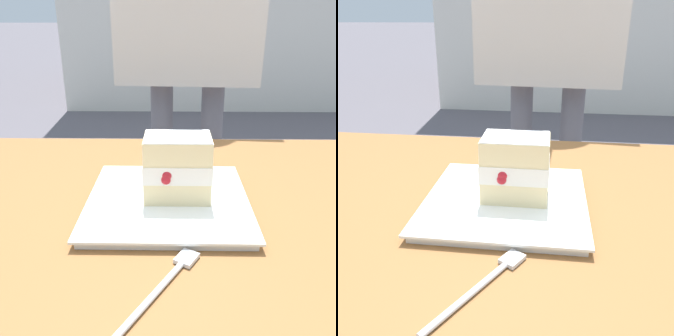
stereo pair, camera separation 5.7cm
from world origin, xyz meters
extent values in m
cube|color=brown|center=(0.00, 0.00, 0.74)|extent=(1.25, 0.87, 0.04)
cube|color=white|center=(-0.05, -0.08, 0.77)|extent=(0.25, 0.25, 0.01)
cube|color=white|center=(-0.05, -0.08, 0.78)|extent=(0.27, 0.27, 0.00)
cube|color=beige|center=(-0.07, -0.08, 0.80)|extent=(0.11, 0.07, 0.04)
cube|color=white|center=(-0.07, -0.08, 0.83)|extent=(0.11, 0.08, 0.03)
sphere|color=#B21923|center=(-0.05, -0.05, 0.83)|extent=(0.02, 0.02, 0.02)
sphere|color=#B21923|center=(-0.05, -0.12, 0.83)|extent=(0.01, 0.01, 0.01)
sphere|color=#B21923|center=(-0.05, -0.05, 0.83)|extent=(0.02, 0.02, 0.02)
cube|color=beige|center=(-0.07, -0.08, 0.87)|extent=(0.11, 0.07, 0.04)
cube|color=white|center=(-0.07, -0.08, 0.89)|extent=(0.11, 0.07, 0.00)
cylinder|color=silver|center=(-0.04, 0.14, 0.77)|extent=(0.08, 0.12, 0.01)
cube|color=silver|center=(-0.08, 0.07, 0.77)|extent=(0.04, 0.04, 0.01)
cylinder|color=slate|center=(-0.02, -0.79, 0.43)|extent=(0.08, 0.08, 0.86)
cylinder|color=slate|center=(-0.20, -0.77, 0.43)|extent=(0.08, 0.08, 0.86)
camera|label=1|loc=(-0.06, 0.45, 1.06)|focal=37.89mm
camera|label=2|loc=(-0.12, 0.45, 1.06)|focal=37.89mm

